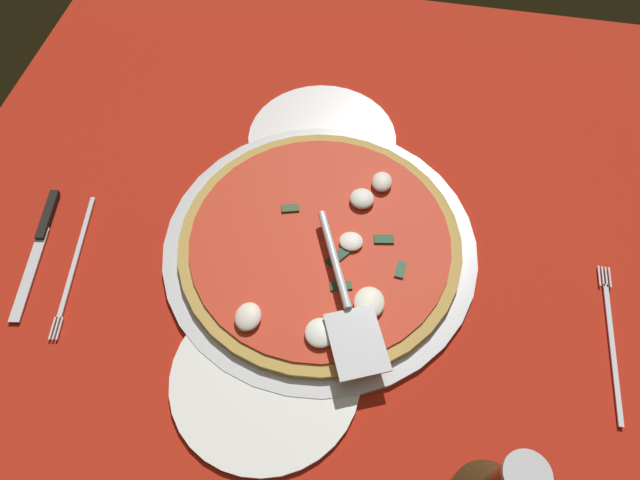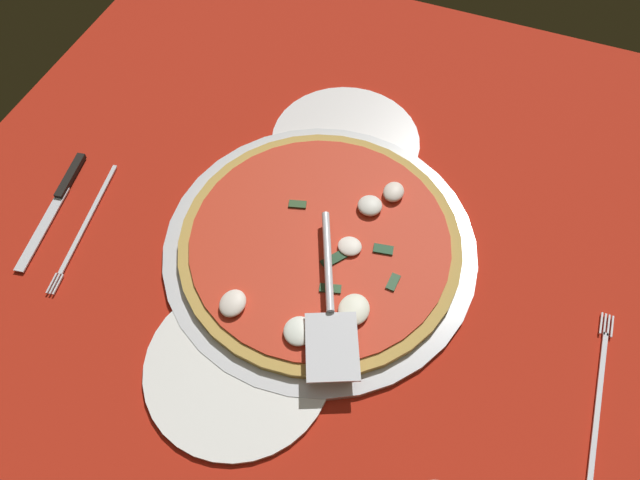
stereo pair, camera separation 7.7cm
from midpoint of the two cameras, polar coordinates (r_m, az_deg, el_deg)
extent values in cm
cube|color=#AD2112|center=(80.10, 2.86, 0.12)|extent=(108.98, 108.98, 0.80)
cube|color=silver|center=(68.07, -3.03, -22.43)|extent=(9.08, 9.08, 0.10)
cube|color=silver|center=(72.33, -16.96, -16.38)|extent=(9.08, 9.08, 0.10)
cube|color=silver|center=(69.59, 7.33, -18.10)|extent=(9.08, 9.08, 0.10)
cube|color=silver|center=(71.49, -7.00, -12.97)|extent=(9.08, 9.08, 0.10)
cube|color=silver|center=(77.71, -19.26, -7.75)|extent=(9.08, 9.08, 0.10)
cube|color=silver|center=(78.11, 29.79, -17.00)|extent=(9.08, 9.08, 0.10)
cube|color=silver|center=(73.35, 16.46, -13.61)|extent=(9.08, 9.08, 0.10)
cube|color=silver|center=(72.94, 2.61, -9.23)|extent=(9.08, 9.08, 0.10)
cube|color=silver|center=(76.93, -10.25, -4.57)|extent=(9.08, 9.08, 0.10)
cube|color=silver|center=(84.72, -21.15, -0.37)|extent=(9.08, 9.08, 0.10)
cube|color=silver|center=(79.05, 24.19, -9.40)|extent=(9.08, 9.08, 0.10)
cube|color=silver|center=(76.54, 11.38, -5.50)|extent=(9.08, 9.08, 0.10)
cube|color=silver|center=(78.28, -1.38, -1.30)|extent=(9.08, 9.08, 0.10)
cube|color=silver|center=(84.00, -12.95, 2.59)|extent=(9.08, 9.08, 0.10)
cube|color=silver|center=(92.97, -22.72, 5.78)|extent=(9.08, 9.08, 0.10)
cube|color=silver|center=(86.30, 30.60, -5.69)|extent=(9.08, 9.08, 0.10)
cube|color=silver|center=(82.02, 19.09, -2.09)|extent=(9.08, 9.08, 0.10)
cube|color=silver|center=(81.64, 6.95, 1.81)|extent=(9.08, 9.08, 0.10)
cube|color=silver|center=(85.23, -4.76, 5.49)|extent=(9.08, 9.08, 0.10)
cube|color=silver|center=(92.32, -15.22, 8.55)|extent=(9.08, 9.08, 0.10)
cube|color=silver|center=(102.18, -24.04, 10.88)|extent=(9.08, 9.08, 0.10)
cube|color=silver|center=(89.02, 25.67, 0.88)|extent=(9.08, 9.08, 0.10)
cube|color=silver|center=(86.80, 14.48, 4.58)|extent=(9.08, 9.08, 0.10)
cube|color=silver|center=(88.33, 3.09, 8.14)|extent=(9.08, 9.08, 0.10)
cube|color=silver|center=(93.44, -7.65, 11.15)|extent=(9.08, 9.08, 0.10)
cube|color=silver|center=(101.59, -17.14, 13.46)|extent=(9.08, 9.08, 0.10)
cube|color=silver|center=(93.45, 21.11, 6.94)|extent=(9.08, 9.08, 0.10)
cube|color=silver|center=(93.12, 10.37, 10.43)|extent=(9.08, 9.08, 0.10)
cube|color=silver|center=(96.28, -0.27, 13.47)|extent=(9.08, 9.08, 0.10)
cube|color=silver|center=(102.61, -10.13, 15.83)|extent=(9.08, 9.08, 0.10)
cube|color=silver|center=(111.56, -18.80, 17.51)|extent=(9.08, 9.08, 0.10)
cube|color=silver|center=(101.30, 26.83, 8.88)|extent=(9.08, 9.08, 0.10)
cube|color=silver|center=(99.35, 16.92, 12.33)|extent=(9.08, 9.08, 0.10)
cube|color=silver|center=(100.69, 6.70, 15.42)|extent=(9.08, 9.08, 0.10)
cube|color=silver|center=(105.20, -3.21, 17.91)|extent=(9.08, 9.08, 0.10)
cube|color=silver|center=(112.50, -12.28, 19.70)|extent=(9.08, 9.08, 0.10)
cube|color=silver|center=(106.76, 22.70, 13.85)|extent=(9.08, 9.08, 0.10)
cube|color=silver|center=(106.48, 13.10, 17.00)|extent=(9.08, 9.08, 0.10)
cube|color=silver|center=(109.25, 3.43, 19.63)|extent=(9.08, 9.08, 0.10)
cube|color=silver|center=(114.87, -5.78, 21.59)|extent=(9.08, 9.08, 0.10)
cube|color=silver|center=(115.14, 27.75, 15.06)|extent=(9.08, 9.08, 0.10)
cube|color=silver|center=(113.43, 18.87, 18.23)|extent=(9.08, 9.08, 0.10)
cube|color=silver|center=(114.60, 9.64, 20.99)|extent=(9.08, 9.08, 0.10)
cylinder|color=silver|center=(78.03, 2.81, -0.83)|extent=(42.07, 42.07, 1.10)
cylinder|color=white|center=(70.88, -4.89, -12.49)|extent=(22.55, 22.55, 1.00)
cylinder|color=white|center=(89.71, 5.00, 9.51)|extent=(22.52, 22.52, 1.00)
cylinder|color=#C09847|center=(77.13, 2.84, -0.42)|extent=(37.67, 37.67, 1.02)
cylinder|color=red|center=(76.57, 2.86, -0.16)|extent=(34.68, 34.68, 0.30)
ellipsoid|color=white|center=(75.62, 5.85, -0.84)|extent=(2.96, 3.15, 0.85)
ellipsoid|color=silver|center=(81.13, 9.96, 4.49)|extent=(3.47, 2.84, 1.36)
ellipsoid|color=white|center=(71.15, 6.46, -7.09)|extent=(4.39, 3.81, 1.15)
ellipsoid|color=white|center=(69.56, 1.10, -9.23)|extent=(3.88, 3.72, 1.15)
ellipsoid|color=silver|center=(71.35, -5.56, -6.48)|extent=(3.84, 3.19, 1.27)
ellipsoid|color=white|center=(79.28, 7.70, 3.17)|extent=(3.44, 3.36, 1.31)
cube|color=#2B4A24|center=(79.32, 0.53, 3.32)|extent=(1.81, 2.64, 0.30)
cube|color=#274D2E|center=(74.05, 10.17, -4.35)|extent=(2.48, 1.35, 0.30)
cube|color=#1A4325|center=(76.27, 9.12, -1.14)|extent=(1.75, 2.78, 0.30)
cube|color=#254F2C|center=(72.66, 4.05, -5.04)|extent=(1.84, 2.93, 0.30)
cube|color=#1B4024|center=(74.77, 4.34, -2.10)|extent=(3.63, 3.19, 0.30)
cube|color=silver|center=(68.01, 4.47, -10.68)|extent=(10.22, 8.99, 0.30)
cylinder|color=silver|center=(72.64, 3.80, -2.23)|extent=(13.48, 6.57, 1.00)
cube|color=white|center=(79.22, 30.35, -14.74)|extent=(19.78, 13.98, 0.60)
cube|color=silver|center=(77.76, 28.39, -14.18)|extent=(18.38, 0.99, 0.25)
cube|color=silver|center=(82.78, 29.28, -7.47)|extent=(3.00, 0.28, 0.25)
cube|color=silver|center=(82.63, 29.00, -7.40)|extent=(3.00, 0.28, 0.25)
cube|color=silver|center=(82.49, 28.72, -7.32)|extent=(3.00, 0.28, 0.25)
cube|color=silver|center=(82.35, 28.44, -7.24)|extent=(3.00, 0.28, 0.25)
cube|color=silver|center=(86.79, -20.96, 2.12)|extent=(20.32, 15.16, 0.60)
cube|color=silver|center=(85.23, -19.43, 2.00)|extent=(18.47, 3.72, 0.25)
cube|color=silver|center=(81.06, -22.51, -4.17)|extent=(2.99, 0.72, 0.25)
cube|color=silver|center=(80.86, -22.24, -4.23)|extent=(2.99, 0.72, 0.25)
cube|color=silver|center=(80.66, -21.97, -4.30)|extent=(2.99, 0.72, 0.25)
cube|color=black|center=(90.41, -21.18, 5.75)|extent=(8.16, 2.54, 0.80)
cube|color=silver|center=(86.46, -23.40, 0.93)|extent=(14.16, 3.75, 0.25)
camera|label=1|loc=(0.04, -87.13, 4.50)|focal=32.49mm
camera|label=2|loc=(0.04, 92.87, -4.50)|focal=32.49mm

